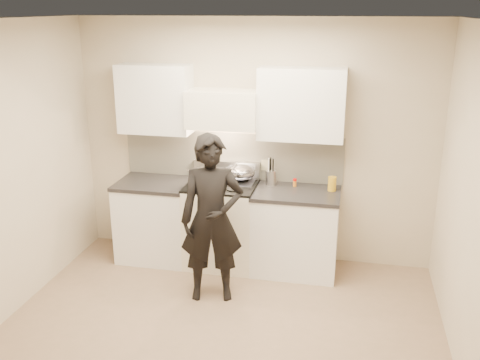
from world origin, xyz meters
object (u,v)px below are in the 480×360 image
wok (241,172)px  utensil_crock (271,177)px  stove (222,224)px  person (212,219)px  counter_right (296,231)px

wok → utensil_crock: bearing=3.9°
stove → person: 0.84m
counter_right → person: person is taller
utensil_crock → person: size_ratio=0.18×
counter_right → wok: 0.88m
stove → utensil_crock: size_ratio=3.15×
stove → person: size_ratio=0.57×
counter_right → person: size_ratio=0.55×
counter_right → wok: wok is taller
wok → counter_right: bearing=-12.2°
stove → person: bearing=-83.2°
counter_right → person: 1.12m
counter_right → person: (-0.74, -0.75, 0.38)m
counter_right → wok: bearing=167.8°
counter_right → wok: (-0.64, 0.14, 0.59)m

